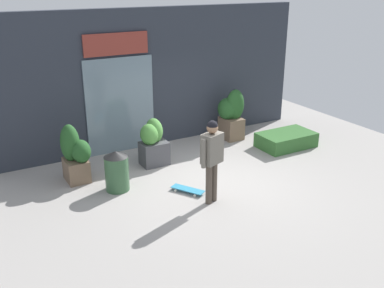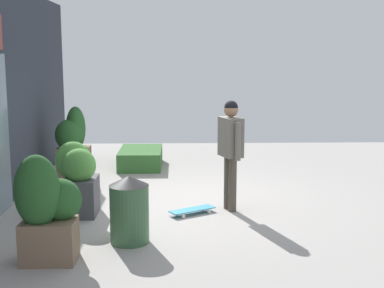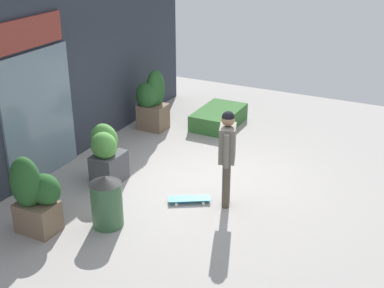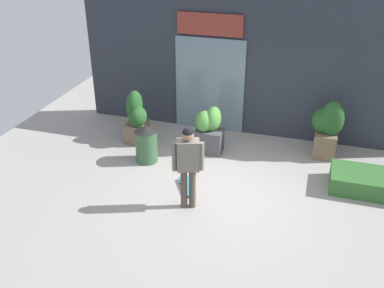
# 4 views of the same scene
# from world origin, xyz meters

# --- Properties ---
(ground_plane) EXTENTS (12.00, 12.00, 0.00)m
(ground_plane) POSITION_xyz_m (0.00, 0.00, 0.00)
(ground_plane) COLOR #9E9993
(building_facade) EXTENTS (8.67, 0.31, 3.56)m
(building_facade) POSITION_xyz_m (-0.04, 2.95, 1.76)
(building_facade) COLOR #2D333D
(building_facade) RESTS_ON ground_plane
(skateboarder) EXTENTS (0.57, 0.38, 1.72)m
(skateboarder) POSITION_xyz_m (-0.49, -0.72, 1.05)
(skateboarder) COLOR #4C4238
(skateboarder) RESTS_ON ground_plane
(skateboard) EXTENTS (0.56, 0.73, 0.08)m
(skateboard) POSITION_xyz_m (-0.69, -0.12, 0.06)
(skateboard) COLOR teal
(skateboard) RESTS_ON ground_plane
(planter_box_left) EXTENTS (0.64, 0.64, 1.11)m
(planter_box_left) POSITION_xyz_m (-0.68, 1.59, 0.58)
(planter_box_left) COLOR #47474C
(planter_box_left) RESTS_ON ground_plane
(planter_box_right) EXTENTS (0.58, 0.74, 1.28)m
(planter_box_right) POSITION_xyz_m (-2.55, 1.62, 0.62)
(planter_box_right) COLOR brown
(planter_box_right) RESTS_ON ground_plane
(planter_box_mid) EXTENTS (0.71, 0.65, 1.40)m
(planter_box_mid) POSITION_xyz_m (1.96, 2.18, 0.70)
(planter_box_mid) COLOR brown
(planter_box_mid) RESTS_ON ground_plane
(trash_bin) EXTENTS (0.51, 0.51, 0.88)m
(trash_bin) POSITION_xyz_m (-1.93, 0.72, 0.44)
(trash_bin) COLOR #335938
(trash_bin) RESTS_ON ground_plane
(hedge_ledge) EXTENTS (1.47, 0.90, 0.38)m
(hedge_ledge) POSITION_xyz_m (2.87, 0.90, 0.19)
(hedge_ledge) COLOR #33662D
(hedge_ledge) RESTS_ON ground_plane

